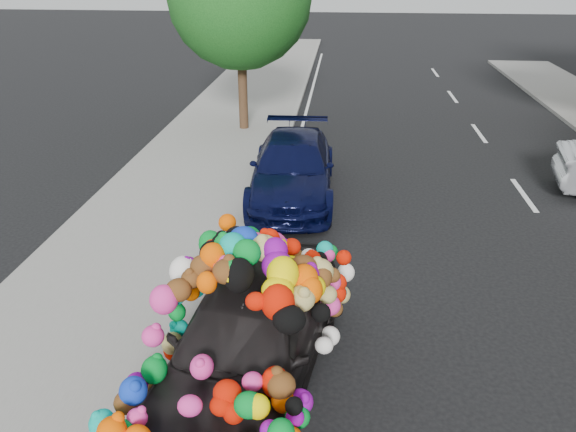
% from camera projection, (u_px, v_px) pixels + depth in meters
% --- Properties ---
extents(ground, '(100.00, 100.00, 0.00)m').
position_uv_depth(ground, '(379.00, 308.00, 8.95)').
color(ground, black).
rests_on(ground, ground).
extents(sidewalk, '(4.00, 60.00, 0.12)m').
position_uv_depth(sidewalk, '(118.00, 290.00, 9.31)').
color(sidewalk, gray).
rests_on(sidewalk, ground).
extents(kerb, '(0.15, 60.00, 0.13)m').
position_uv_depth(kerb, '(234.00, 296.00, 9.13)').
color(kerb, gray).
rests_on(kerb, ground).
extents(plush_art_car, '(2.76, 4.80, 2.13)m').
position_uv_depth(plush_art_car, '(249.00, 314.00, 6.93)').
color(plush_art_car, black).
rests_on(plush_art_car, ground).
extents(navy_sedan, '(2.02, 4.66, 1.33)m').
position_uv_depth(navy_sedan, '(293.00, 168.00, 12.88)').
color(navy_sedan, black).
rests_on(navy_sedan, ground).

